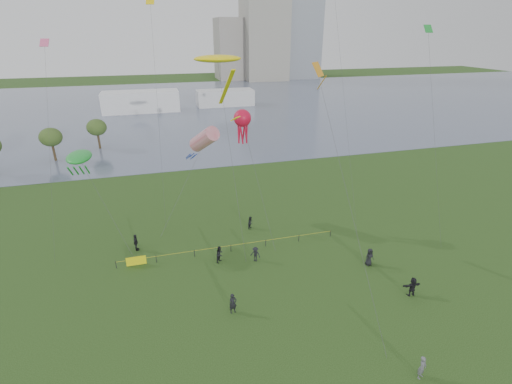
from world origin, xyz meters
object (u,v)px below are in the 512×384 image
object	(u,v)px
fence	(174,255)
kite_flyer	(422,367)
kite_stingray	(218,60)
kite_octopus	(242,119)

from	to	relation	value
fence	kite_flyer	bearing A→B (deg)	-51.25
kite_flyer	kite_stingray	size ratio (longest dim) A/B	0.09
kite_stingray	fence	bearing A→B (deg)	-163.13
fence	kite_octopus	distance (m)	16.91
fence	kite_octopus	size ratio (longest dim) A/B	1.69
kite_flyer	kite_octopus	distance (m)	29.44
fence	kite_flyer	world-z (taller)	kite_flyer
fence	kite_flyer	size ratio (longest dim) A/B	12.94
fence	kite_stingray	size ratio (longest dim) A/B	1.19
kite_stingray	kite_flyer	bearing A→B (deg)	-93.36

